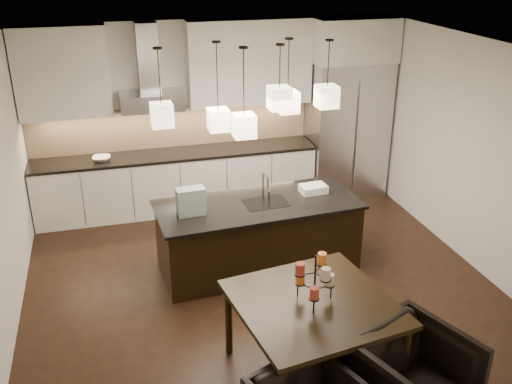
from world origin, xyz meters
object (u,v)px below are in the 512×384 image
object	(u,v)px
armchair_right	(411,379)
island_body	(258,237)
dining_table	(312,338)
refrigerator	(347,129)

from	to	relation	value
armchair_right	island_body	bearing A→B (deg)	81.07
armchair_right	dining_table	bearing A→B (deg)	109.10
refrigerator	island_body	bearing A→B (deg)	-135.98
island_body	armchair_right	bearing A→B (deg)	-81.96
island_body	armchair_right	distance (m)	2.84
refrigerator	armchair_right	xyz separation A→B (m)	(-1.44, -4.72, -0.66)
island_body	armchair_right	xyz separation A→B (m)	(0.57, -2.79, -0.01)
dining_table	armchair_right	xyz separation A→B (m)	(0.61, -0.74, 0.01)
refrigerator	armchair_right	bearing A→B (deg)	-106.94
dining_table	island_body	bearing A→B (deg)	80.50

